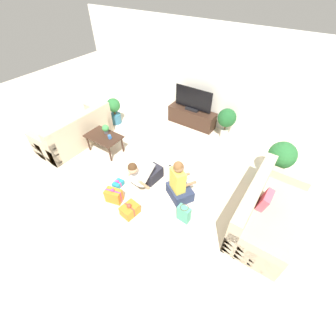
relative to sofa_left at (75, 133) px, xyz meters
The scene contains 19 objects.
ground_plane 2.42m from the sofa_left, ahead, with size 16.00×16.00×0.00m, color beige.
wall_back 3.77m from the sofa_left, 48.72° to the left, with size 8.40×0.06×2.60m.
sofa_left is the anchor object (origin of this frame).
sofa_right 4.81m from the sofa_left, ahead, with size 0.89×1.88×0.87m.
coffee_table 0.90m from the sofa_left, 11.09° to the left, with size 0.87×0.55×0.46m.
tv_console 3.20m from the sofa_left, 50.21° to the left, with size 1.38×0.41×0.47m.
tv 3.23m from the sofa_left, 50.21° to the left, with size 1.10×0.20×0.62m.
potted_plant_corner_left 1.30m from the sofa_left, 83.48° to the left, with size 0.38×0.38×0.75m.
potted_plant_corner_right 4.91m from the sofa_left, 18.33° to the left, with size 0.56×0.56×0.95m.
potted_plant_back_right 3.92m from the sofa_left, 37.96° to the left, with size 0.48×0.48×0.82m.
person_kneeling 2.43m from the sofa_left, ahead, with size 0.39×0.84×0.81m.
person_sitting 3.19m from the sofa_left, ahead, with size 0.65×0.62×0.95m.
dog 2.92m from the sofa_left, ahead, with size 0.50×0.23×0.32m.
gift_box_a 2.82m from the sofa_left, 19.81° to the right, with size 0.29×0.35×0.28m.
gift_box_b 2.36m from the sofa_left, 22.17° to the right, with size 0.36×0.27×0.35m.
gift_box_c 2.06m from the sofa_left, 15.84° to the right, with size 0.18×0.23×0.17m.
gift_bag_a 3.60m from the sofa_left, ahead, with size 0.25×0.16×0.37m.
mug 1.12m from the sofa_left, ahead, with size 0.12×0.08×0.09m.
tabletop_plant 0.94m from the sofa_left, 19.81° to the left, with size 0.17×0.17×0.22m.
Camera 1 is at (2.28, -2.77, 3.61)m, focal length 24.00 mm.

